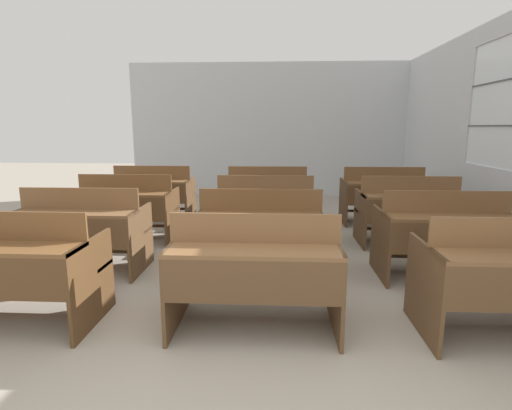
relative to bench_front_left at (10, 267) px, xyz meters
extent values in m
cube|color=silver|center=(1.80, 6.06, 0.96)|extent=(5.98, 0.06, 2.85)
cube|color=silver|center=(4.76, 2.37, 0.04)|extent=(0.06, 7.31, 1.00)
cube|color=silver|center=(4.76, 4.62, 1.33)|extent=(0.06, 2.80, 1.59)
cube|color=white|center=(4.76, 2.51, 1.33)|extent=(0.02, 1.43, 1.59)
cube|color=#4C4C51|center=(4.74, 2.51, 1.06)|extent=(0.02, 1.43, 0.02)
cube|color=#4C4C51|center=(4.74, 2.51, 1.60)|extent=(0.02, 1.43, 0.02)
cube|color=#52351C|center=(0.61, 0.04, -0.12)|extent=(0.03, 0.72, 0.68)
cube|color=brown|center=(0.00, 0.00, 0.32)|extent=(1.24, 0.02, 0.22)
cube|color=brown|center=(0.00, 0.25, -0.06)|extent=(1.24, 0.29, 0.03)
cube|color=#52351C|center=(0.00, 0.25, -0.32)|extent=(1.18, 0.04, 0.04)
cube|color=brown|center=(1.24, 0.07, -0.12)|extent=(0.03, 0.72, 0.68)
cube|color=brown|center=(2.45, 0.07, -0.12)|extent=(0.03, 0.72, 0.68)
cube|color=brown|center=(1.85, -0.12, 0.20)|extent=(1.24, 0.33, 0.03)
cube|color=brown|center=(1.85, -0.28, 0.03)|extent=(1.18, 0.02, 0.31)
cube|color=brown|center=(1.85, 0.03, 0.32)|extent=(1.24, 0.02, 0.22)
cube|color=brown|center=(1.85, 0.28, -0.06)|extent=(1.24, 0.29, 0.03)
cube|color=brown|center=(1.85, 0.28, -0.32)|extent=(1.18, 0.04, 0.04)
cube|color=brown|center=(3.08, 0.04, -0.12)|extent=(0.03, 0.72, 0.68)
cube|color=brown|center=(3.69, 0.25, -0.06)|extent=(1.24, 0.29, 0.03)
cube|color=brown|center=(3.69, 0.25, -0.32)|extent=(1.18, 0.04, 0.04)
cube|color=brown|center=(-0.63, 1.20, -0.12)|extent=(0.03, 0.72, 0.68)
cube|color=brown|center=(0.59, 1.20, -0.12)|extent=(0.03, 0.72, 0.68)
cube|color=brown|center=(-0.02, 1.01, 0.20)|extent=(1.24, 0.33, 0.03)
cube|color=brown|center=(-0.02, 0.85, 0.03)|extent=(1.18, 0.02, 0.31)
cube|color=brown|center=(-0.02, 1.16, 0.32)|extent=(1.24, 0.02, 0.22)
cube|color=brown|center=(-0.02, 1.41, -0.06)|extent=(1.24, 0.29, 0.03)
cube|color=brown|center=(-0.02, 1.41, -0.32)|extent=(1.18, 0.04, 0.04)
cube|color=#54371F|center=(1.24, 1.22, -0.12)|extent=(0.03, 0.72, 0.68)
cube|color=#54371F|center=(2.45, 1.22, -0.12)|extent=(0.03, 0.72, 0.68)
cube|color=brown|center=(1.84, 1.02, 0.20)|extent=(1.24, 0.33, 0.03)
cube|color=#54371F|center=(1.84, 0.87, 0.03)|extent=(1.18, 0.02, 0.31)
cube|color=brown|center=(1.84, 1.18, 0.32)|extent=(1.24, 0.02, 0.22)
cube|color=brown|center=(1.84, 1.43, -0.06)|extent=(1.24, 0.29, 0.03)
cube|color=#54371F|center=(1.84, 1.43, -0.32)|extent=(1.18, 0.04, 0.04)
cube|color=brown|center=(3.06, 1.20, -0.12)|extent=(0.03, 0.72, 0.68)
cube|color=brown|center=(4.27, 1.20, -0.12)|extent=(0.03, 0.72, 0.68)
cube|color=brown|center=(3.67, 1.01, 0.20)|extent=(1.24, 0.33, 0.03)
cube|color=brown|center=(3.67, 0.86, 0.03)|extent=(1.18, 0.02, 0.31)
cube|color=brown|center=(3.67, 1.16, 0.32)|extent=(1.24, 0.02, 0.22)
cube|color=brown|center=(3.67, 1.42, -0.06)|extent=(1.24, 0.29, 0.03)
cube|color=brown|center=(3.67, 1.42, -0.32)|extent=(1.18, 0.04, 0.04)
cube|color=#54371E|center=(-0.60, 2.37, -0.12)|extent=(0.03, 0.72, 0.68)
cube|color=#54371E|center=(0.61, 2.37, -0.12)|extent=(0.03, 0.72, 0.68)
cube|color=brown|center=(0.01, 2.18, 0.20)|extent=(1.24, 0.33, 0.03)
cube|color=#54371E|center=(0.01, 2.03, 0.03)|extent=(1.18, 0.02, 0.31)
cube|color=brown|center=(0.01, 2.33, 0.32)|extent=(1.24, 0.02, 0.22)
cube|color=brown|center=(0.01, 2.59, -0.06)|extent=(1.24, 0.29, 0.03)
cube|color=#54371E|center=(0.01, 2.59, -0.32)|extent=(1.18, 0.04, 0.04)
cube|color=brown|center=(1.25, 2.36, -0.12)|extent=(0.03, 0.72, 0.68)
cube|color=brown|center=(2.46, 2.36, -0.12)|extent=(0.03, 0.72, 0.68)
cube|color=brown|center=(1.85, 2.17, 0.20)|extent=(1.24, 0.33, 0.03)
cube|color=brown|center=(1.85, 2.01, 0.03)|extent=(1.18, 0.02, 0.31)
cube|color=brown|center=(1.85, 2.32, 0.32)|extent=(1.24, 0.02, 0.22)
cube|color=brown|center=(1.85, 2.58, -0.06)|extent=(1.24, 0.29, 0.03)
cube|color=brown|center=(1.85, 2.58, -0.32)|extent=(1.18, 0.04, 0.04)
cube|color=brown|center=(3.09, 2.38, -0.12)|extent=(0.03, 0.72, 0.68)
cube|color=brown|center=(4.30, 2.38, -0.12)|extent=(0.03, 0.72, 0.68)
cube|color=brown|center=(3.70, 2.18, 0.20)|extent=(1.24, 0.33, 0.03)
cube|color=brown|center=(3.70, 2.03, 0.03)|extent=(1.18, 0.02, 0.31)
cube|color=brown|center=(3.70, 2.34, 0.32)|extent=(1.24, 0.02, 0.22)
cube|color=brown|center=(3.70, 2.59, -0.06)|extent=(1.24, 0.29, 0.03)
cube|color=brown|center=(3.70, 2.59, -0.32)|extent=(1.18, 0.04, 0.04)
cube|color=brown|center=(-0.61, 3.55, -0.12)|extent=(0.03, 0.72, 0.68)
cube|color=brown|center=(0.60, 3.55, -0.12)|extent=(0.03, 0.72, 0.68)
cube|color=brown|center=(0.00, 3.36, 0.20)|extent=(1.24, 0.33, 0.03)
cube|color=brown|center=(0.00, 3.20, 0.03)|extent=(1.18, 0.02, 0.31)
cube|color=brown|center=(0.00, 3.51, 0.32)|extent=(1.24, 0.02, 0.22)
cube|color=brown|center=(0.00, 3.77, -0.06)|extent=(1.24, 0.29, 0.03)
cube|color=brown|center=(0.00, 3.77, -0.32)|extent=(1.18, 0.04, 0.04)
cube|color=brown|center=(1.25, 3.55, -0.12)|extent=(0.03, 0.72, 0.68)
cube|color=brown|center=(2.46, 3.55, -0.12)|extent=(0.03, 0.72, 0.68)
cube|color=brown|center=(1.85, 3.35, 0.20)|extent=(1.24, 0.33, 0.03)
cube|color=brown|center=(1.85, 3.20, 0.03)|extent=(1.18, 0.02, 0.31)
cube|color=brown|center=(1.85, 3.51, 0.32)|extent=(1.24, 0.02, 0.22)
cube|color=brown|center=(1.85, 3.76, -0.06)|extent=(1.24, 0.29, 0.03)
cube|color=brown|center=(1.85, 3.76, -0.32)|extent=(1.18, 0.04, 0.04)
cube|color=brown|center=(3.06, 3.55, -0.12)|extent=(0.03, 0.72, 0.68)
cube|color=brown|center=(4.27, 3.55, -0.12)|extent=(0.03, 0.72, 0.68)
cube|color=brown|center=(3.67, 3.35, 0.20)|extent=(1.24, 0.33, 0.03)
cube|color=brown|center=(3.67, 3.20, 0.03)|extent=(1.18, 0.02, 0.31)
cube|color=brown|center=(3.67, 3.51, 0.32)|extent=(1.24, 0.02, 0.22)
cube|color=brown|center=(3.67, 3.76, -0.06)|extent=(1.24, 0.29, 0.03)
cube|color=brown|center=(3.67, 3.76, -0.32)|extent=(1.18, 0.04, 0.04)
camera|label=1|loc=(2.01, -2.76, 1.04)|focal=28.00mm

